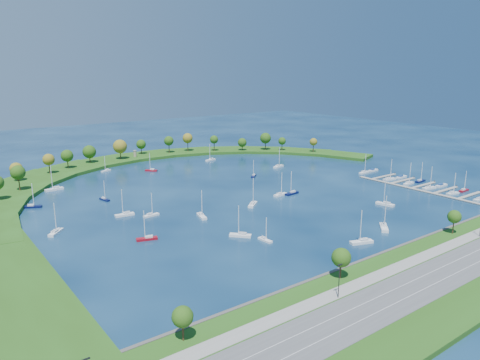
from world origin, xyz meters
TOP-DOWN VIEW (x-y plane):
  - ground at (0.00, 0.00)m, footprint 700.00×700.00m
  - south_shoreline at (0.03, -122.88)m, footprint 420.00×43.10m
  - breakwater at (-46.33, 48.72)m, footprint 286.74×247.64m
  - breakwater_trees at (-18.87, 90.12)m, footprint 241.23×92.76m
  - harbor_tower at (-9.00, 113.99)m, footprint 2.60×2.60m
  - dock_system at (85.30, -61.00)m, footprint 24.28×82.00m
  - moored_boat_0 at (-8.47, -90.03)m, footprint 9.29×5.42m
  - moored_boat_1 at (-65.33, 24.23)m, footprint 3.30×7.18m
  - moored_boat_2 at (-36.15, -66.39)m, footprint 2.16×6.65m
  - moored_boat_3 at (26.44, 19.83)m, footprint 6.82×6.14m
  - moored_boat_4 at (-16.84, 71.44)m, footprint 7.02×7.17m
  - moored_boat_5 at (-97.22, 32.43)m, footprint 8.16×5.80m
  - moored_boat_6 at (-40.54, 87.94)m, footprint 6.97×4.06m
  - moored_boat_7 at (17.65, -23.59)m, footprint 8.77×3.32m
  - moored_boat_8 at (-80.15, 59.26)m, footprint 9.81×3.59m
  - moored_boat_9 at (32.72, 77.67)m, footprint 8.82×4.51m
  - moored_boat_10 at (-98.18, -10.47)m, footprint 7.53×7.97m
  - moored_boat_11 at (-40.88, -57.09)m, footprint 7.62×7.97m
  - moored_boat_12 at (11.16, -21.91)m, footprint 8.46×3.10m
  - moored_boat_13 at (-11.34, -27.23)m, footprint 8.79×7.65m
  - moored_boat_14 at (40.34, -65.04)m, footprint 4.43×9.24m
  - moored_boat_15 at (-67.03, -5.35)m, footprint 8.75×3.32m
  - moored_boat_16 at (11.70, -85.13)m, footprint 9.10×8.63m
  - moored_boat_17 at (-40.49, -27.63)m, footprint 4.58×8.93m
  - moored_boat_18 at (-57.83, -12.98)m, footprint 7.47×2.72m
  - moored_boat_19 at (-71.90, -38.49)m, footprint 8.38×4.61m
  - moored_boat_20 at (56.72, 31.40)m, footprint 9.49×4.78m
  - docked_boat_0 at (85.52, -88.08)m, footprint 8.23×3.50m
  - docked_boat_2 at (85.53, -73.87)m, footprint 8.12×3.52m
  - docked_boat_3 at (96.03, -74.30)m, footprint 7.57×2.34m
  - docked_boat_4 at (85.51, -60.51)m, footprint 8.92×3.85m
  - docked_boat_5 at (95.97, -61.51)m, footprint 9.09×2.79m
  - docked_boat_6 at (85.51, -47.83)m, footprint 8.80×3.34m
  - docked_boat_7 at (96.03, -48.54)m, footprint 7.94×2.57m
  - docked_boat_8 at (85.51, -34.96)m, footprint 8.92×3.71m
  - docked_boat_9 at (95.97, -35.92)m, footprint 8.93×3.06m
  - docked_boat_10 at (87.91, -14.64)m, footprint 8.67×3.19m
  - docked_boat_11 at (97.88, -13.82)m, footprint 8.41×2.80m

SIDE VIEW (x-z plane):
  - ground at x=0.00m, z-range 0.00..0.00m
  - dock_system at x=85.30m, z-range -0.45..1.15m
  - docked_boat_11 at x=97.88m, z-range -0.22..1.47m
  - docked_boat_9 at x=95.97m, z-range -0.24..1.55m
  - docked_boat_5 at x=95.97m, z-range -0.24..1.60m
  - moored_boat_2 at x=-36.15m, z-range -3.98..5.67m
  - moored_boat_6 at x=-40.54m, z-range -4.09..5.80m
  - moored_boat_1 at x=-65.33m, z-range -4.23..5.95m
  - moored_boat_3 at x=26.44m, z-range -4.42..6.16m
  - moored_boat_18 at x=-57.83m, z-range -4.50..6.24m
  - docked_boat_3 at x=96.03m, z-range -4.64..6.40m
  - moored_boat_4 at x=-16.84m, z-range -4.87..6.65m
  - docked_boat_7 at x=96.03m, z-range -4.87..6.66m
  - docked_boat_2 at x=85.53m, z-range -4.88..6.67m
  - docked_boat_0 at x=85.52m, z-range -4.97..6.76m
  - moored_boat_5 at x=-97.22m, z-range -5.02..6.82m
  - moored_boat_19 at x=-71.90m, z-range -5.03..6.84m
  - moored_boat_12 at x=11.16m, z-range -5.17..7.00m
  - docked_boat_10 at x=87.91m, z-range -5.31..7.15m
  - moored_boat_9 at x=32.72m, z-range -5.33..7.17m
  - moored_boat_15 at x=-67.03m, z-range -5.36..7.20m
  - moored_boat_7 at x=17.65m, z-range -5.36..7.21m
  - moored_boat_10 at x=-98.18m, z-range -5.38..7.23m
  - docked_boat_6 at x=85.51m, z-range -5.39..7.24m
  - moored_boat_17 at x=-40.49m, z-range -5.39..7.24m
  - moored_boat_11 at x=-40.88m, z-range -5.41..7.26m
  - docked_boat_4 at x=85.51m, z-range -5.42..7.28m
  - docked_boat_8 at x=85.51m, z-range -5.43..7.29m
  - moored_boat_14 at x=40.34m, z-range -5.61..7.49m
  - moored_boat_0 at x=-8.47m, z-range -5.65..7.54m
  - moored_boat_20 at x=56.72m, z-range -5.77..7.67m
  - moored_boat_13 at x=-11.34m, z-range -5.77..7.67m
  - moored_boat_8 at x=-80.15m, z-range -6.08..8.03m
  - moored_boat_16 at x=11.70m, z-range -6.22..8.19m
  - breakwater at x=-46.33m, z-range -0.01..1.99m
  - south_shoreline at x=0.03m, z-range -4.80..6.80m
  - harbor_tower at x=-9.00m, z-range 2.05..6.82m
  - breakwater_trees at x=-18.87m, z-range 3.49..17.49m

